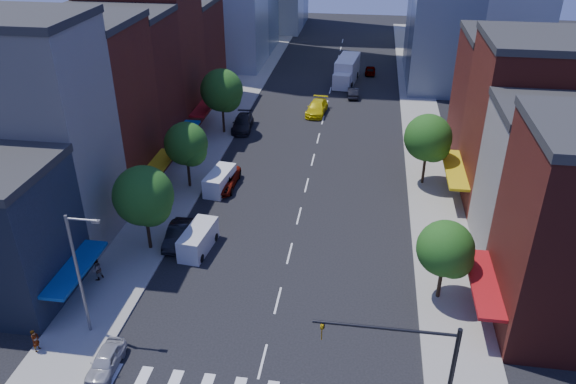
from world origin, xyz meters
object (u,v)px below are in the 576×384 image
(taxi, at_px, (317,108))
(parked_car_front, at_px, (106,361))
(parked_car_third, at_px, (223,180))
(cargo_van_near, at_px, (198,240))
(traffic_car_far, at_px, (370,70))
(pedestrian_near, at_px, (35,341))
(pedestrian_far, at_px, (97,269))
(parked_car_rear, at_px, (243,123))
(traffic_car_oncoming, at_px, (353,92))
(cargo_van_far, at_px, (219,181))
(box_truck, at_px, (346,71))
(parked_car_second, at_px, (178,235))

(taxi, bearing_deg, parked_car_front, -95.20)
(parked_car_third, bearing_deg, cargo_van_near, -86.06)
(parked_car_front, xyz_separation_m, cargo_van_near, (1.99, 13.37, 0.33))
(cargo_van_near, relative_size, traffic_car_far, 1.24)
(pedestrian_near, height_order, pedestrian_far, pedestrian_far)
(parked_car_rear, distance_m, traffic_car_oncoming, 19.08)
(parked_car_front, relative_size, parked_car_rear, 0.68)
(parked_car_rear, xyz_separation_m, pedestrian_near, (-5.00, -38.74, 0.16))
(parked_car_rear, bearing_deg, parked_car_front, -94.11)
(cargo_van_far, distance_m, pedestrian_far, 16.40)
(taxi, xyz_separation_m, pedestrian_far, (-12.91, -37.84, 0.23))
(traffic_car_oncoming, height_order, box_truck, box_truck)
(parked_car_second, distance_m, box_truck, 47.35)
(cargo_van_near, xyz_separation_m, traffic_car_far, (13.16, 51.61, -0.32))
(box_truck, bearing_deg, traffic_car_far, 60.19)
(traffic_car_far, bearing_deg, parked_car_third, 71.51)
(traffic_car_far, bearing_deg, cargo_van_near, 76.09)
(parked_car_third, xyz_separation_m, pedestrian_far, (-5.70, -16.14, 0.26))
(parked_car_front, distance_m, taxi, 46.95)
(box_truck, bearing_deg, parked_car_rear, -112.39)
(parked_car_rear, bearing_deg, parked_car_third, -89.20)
(taxi, relative_size, traffic_car_oncoming, 1.40)
(parked_car_third, height_order, pedestrian_far, pedestrian_far)
(cargo_van_near, height_order, traffic_car_far, cargo_van_near)
(traffic_car_oncoming, bearing_deg, cargo_van_near, 71.06)
(parked_car_rear, xyz_separation_m, pedestrian_far, (-4.41, -31.12, 0.25))
(parked_car_front, height_order, parked_car_rear, parked_car_rear)
(parked_car_second, distance_m, parked_car_rear, 25.20)
(parked_car_rear, xyz_separation_m, cargo_van_near, (1.99, -26.09, 0.17))
(box_truck, bearing_deg, parked_car_third, -99.27)
(parked_car_front, bearing_deg, traffic_car_far, 75.90)
(pedestrian_far, bearing_deg, traffic_car_far, -173.81)
(traffic_car_oncoming, bearing_deg, parked_car_rear, 43.72)
(parked_car_second, relative_size, parked_car_third, 0.81)
(taxi, xyz_separation_m, traffic_car_far, (6.64, 18.80, -0.16))
(parked_car_front, distance_m, box_truck, 61.27)
(parked_car_rear, xyz_separation_m, taxi, (8.50, 6.72, 0.02))
(parked_car_rear, height_order, cargo_van_near, cargo_van_near)
(cargo_van_near, relative_size, taxi, 0.84)
(cargo_van_near, distance_m, pedestrian_near, 14.45)
(parked_car_second, relative_size, traffic_car_oncoming, 1.14)
(box_truck, bearing_deg, parked_car_second, -97.34)
(parked_car_third, distance_m, cargo_van_far, 0.74)
(pedestrian_near, bearing_deg, cargo_van_near, -25.50)
(parked_car_third, bearing_deg, parked_car_second, -96.84)
(cargo_van_near, relative_size, pedestrian_near, 2.96)
(parked_car_front, bearing_deg, cargo_van_far, 86.32)
(parked_car_rear, xyz_separation_m, box_truck, (11.56, 20.71, 0.93))
(parked_car_second, height_order, pedestrian_far, pedestrian_far)
(parked_car_second, relative_size, traffic_car_far, 1.19)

